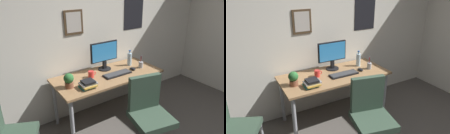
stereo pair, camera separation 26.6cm
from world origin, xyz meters
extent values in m
cube|color=silver|center=(0.00, 2.15, 1.30)|extent=(4.40, 0.08, 2.60)
cube|color=#4C3823|center=(-0.50, 2.11, 1.47)|extent=(0.28, 0.02, 0.34)
cube|color=beige|center=(-0.50, 2.09, 1.47)|extent=(0.22, 0.00, 0.28)
cube|color=black|center=(0.60, 2.11, 1.53)|extent=(0.40, 0.01, 0.56)
cube|color=#936D47|center=(-0.18, 1.72, 0.73)|extent=(1.59, 0.71, 0.03)
cylinder|color=#9EA0A5|center=(-0.92, 1.42, 0.36)|extent=(0.05, 0.05, 0.71)
cylinder|color=#9EA0A5|center=(0.55, 1.42, 0.36)|extent=(0.05, 0.05, 0.71)
cylinder|color=#9EA0A5|center=(-0.92, 2.01, 0.36)|extent=(0.05, 0.05, 0.71)
cylinder|color=#9EA0A5|center=(0.55, 2.01, 0.36)|extent=(0.05, 0.05, 0.71)
cube|color=#334738|center=(-0.13, 0.85, 0.46)|extent=(0.55, 0.55, 0.08)
cube|color=#334738|center=(-0.09, 1.04, 0.72)|extent=(0.43, 0.16, 0.45)
cylinder|color=black|center=(0.01, 1.09, 0.02)|extent=(0.05, 0.05, 0.04)
cylinder|color=black|center=(-0.12, 1.91, 0.75)|extent=(0.20, 0.20, 0.01)
cube|color=black|center=(-0.12, 1.91, 0.82)|extent=(0.05, 0.04, 0.12)
cube|color=black|center=(-0.12, 1.92, 1.03)|extent=(0.46, 0.02, 0.30)
cube|color=#338CD8|center=(-0.12, 1.90, 1.03)|extent=(0.43, 0.00, 0.27)
cube|color=black|center=(-0.08, 1.63, 0.75)|extent=(0.43, 0.15, 0.02)
cube|color=#38383A|center=(-0.08, 1.63, 0.77)|extent=(0.41, 0.13, 0.00)
ellipsoid|color=black|center=(0.22, 1.64, 0.76)|extent=(0.06, 0.11, 0.04)
cylinder|color=silver|center=(0.30, 1.82, 0.84)|extent=(0.07, 0.07, 0.20)
cylinder|color=silver|center=(0.30, 1.82, 0.96)|extent=(0.03, 0.03, 0.04)
cylinder|color=#2659B2|center=(0.30, 1.82, 0.99)|extent=(0.03, 0.03, 0.01)
cylinder|color=red|center=(-0.44, 1.76, 0.79)|extent=(0.08, 0.08, 0.10)
torus|color=red|center=(-0.39, 1.76, 0.79)|extent=(0.05, 0.01, 0.05)
cylinder|color=brown|center=(-0.82, 1.66, 0.78)|extent=(0.11, 0.11, 0.07)
sphere|color=#2D6B33|center=(-0.82, 1.66, 0.87)|extent=(0.13, 0.13, 0.13)
ellipsoid|color=#287A38|center=(-0.85, 1.69, 0.88)|extent=(0.07, 0.08, 0.02)
ellipsoid|color=#287A38|center=(-0.79, 1.69, 0.87)|extent=(0.07, 0.08, 0.02)
ellipsoid|color=#287A38|center=(-0.84, 1.63, 0.88)|extent=(0.08, 0.07, 0.02)
cylinder|color=#9EA0A5|center=(0.38, 1.64, 0.79)|extent=(0.07, 0.07, 0.09)
cylinder|color=#263FBF|center=(0.38, 1.64, 0.87)|extent=(0.01, 0.01, 0.13)
cylinder|color=red|center=(0.38, 1.64, 0.87)|extent=(0.01, 0.01, 0.13)
cylinder|color=black|center=(0.39, 1.64, 0.87)|extent=(0.01, 0.01, 0.13)
cylinder|color=#9EA0A5|center=(0.39, 1.64, 0.87)|extent=(0.01, 0.03, 0.14)
cylinder|color=#9EA0A5|center=(0.38, 1.64, 0.87)|extent=(0.01, 0.02, 0.14)
cube|color=#26727A|center=(-0.64, 1.53, 0.75)|extent=(0.18, 0.15, 0.03)
cube|color=gold|center=(-0.62, 1.51, 0.78)|extent=(0.18, 0.16, 0.02)
cube|color=gray|center=(-0.61, 1.53, 0.80)|extent=(0.21, 0.14, 0.02)
cube|color=black|center=(-0.61, 1.53, 0.82)|extent=(0.15, 0.15, 0.03)
camera|label=1|loc=(-1.71, -0.58, 2.00)|focal=33.19mm
camera|label=2|loc=(-1.48, -0.72, 2.00)|focal=33.19mm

